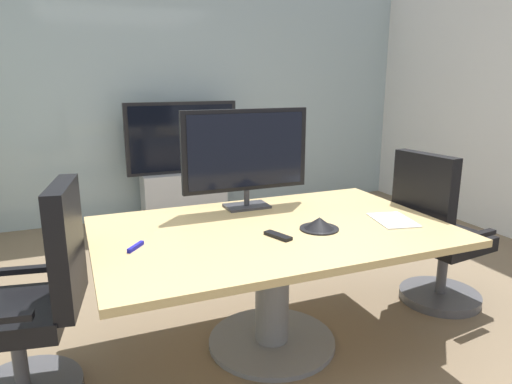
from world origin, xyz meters
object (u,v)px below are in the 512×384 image
(wall_display_unit, at_px, (184,182))
(conference_table, at_px, (272,256))
(conference_phone, at_px, (319,224))
(remote_control, at_px, (278,236))
(office_chair_right, at_px, (436,243))
(office_chair_left, at_px, (35,313))
(tv_monitor, at_px, (246,153))

(wall_display_unit, bearing_deg, conference_table, -92.37)
(conference_phone, bearing_deg, remote_control, -173.07)
(conference_table, height_order, office_chair_right, office_chair_right)
(conference_phone, height_order, remote_control, conference_phone)
(office_chair_left, bearing_deg, office_chair_right, 100.37)
(office_chair_right, height_order, remote_control, office_chair_right)
(tv_monitor, distance_m, conference_phone, 0.70)
(office_chair_left, xyz_separation_m, wall_display_unit, (1.36, 2.60, -0.01))
(office_chair_right, distance_m, conference_phone, 1.08)
(conference_phone, bearing_deg, wall_display_unit, 92.53)
(conference_table, xyz_separation_m, conference_phone, (0.23, -0.13, 0.21))
(remote_control, bearing_deg, office_chair_right, -11.61)
(office_chair_right, height_order, wall_display_unit, wall_display_unit)
(wall_display_unit, height_order, conference_phone, wall_display_unit)
(conference_table, height_order, wall_display_unit, wall_display_unit)
(conference_table, bearing_deg, office_chair_left, 179.73)
(office_chair_right, relative_size, wall_display_unit, 0.83)
(conference_table, bearing_deg, office_chair_right, 1.49)
(conference_table, bearing_deg, conference_phone, -28.88)
(conference_table, xyz_separation_m, remote_control, (-0.04, -0.16, 0.18))
(wall_display_unit, relative_size, conference_phone, 5.95)
(conference_phone, bearing_deg, tv_monitor, 110.18)
(office_chair_left, bearing_deg, conference_phone, 94.67)
(office_chair_right, xyz_separation_m, wall_display_unit, (-1.14, 2.58, -0.01))
(office_chair_right, bearing_deg, conference_phone, 91.45)
(wall_display_unit, xyz_separation_m, conference_phone, (0.12, -2.74, 0.32))
(office_chair_right, relative_size, remote_control, 6.41)
(conference_table, height_order, conference_phone, conference_phone)
(office_chair_right, height_order, conference_phone, office_chair_right)
(conference_table, distance_m, wall_display_unit, 2.61)
(office_chair_right, xyz_separation_m, remote_control, (-1.29, -0.19, 0.29))
(office_chair_left, height_order, wall_display_unit, wall_display_unit)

